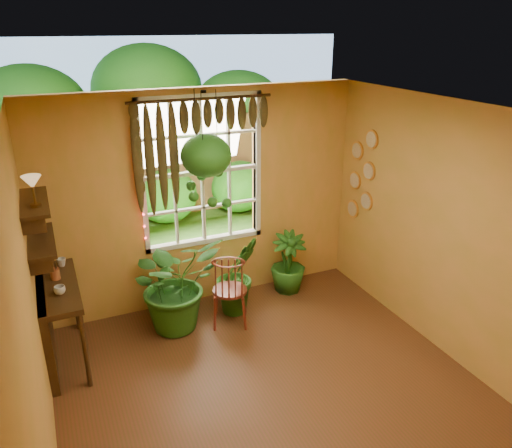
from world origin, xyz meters
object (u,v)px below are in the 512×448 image
at_px(windsor_chair, 230,300).
at_px(hanging_basket, 206,162).
at_px(potted_plant_left, 176,283).
at_px(counter_ledge, 51,317).
at_px(potted_plant_mid, 238,275).

relative_size(windsor_chair, hanging_basket, 0.80).
height_order(potted_plant_left, hanging_basket, hanging_basket).
xyz_separation_m(counter_ledge, potted_plant_mid, (2.15, 0.17, -0.05)).
height_order(counter_ledge, potted_plant_left, potted_plant_left).
xyz_separation_m(potted_plant_mid, hanging_basket, (-0.27, 0.26, 1.39)).
bearing_deg(potted_plant_left, hanging_basket, 28.84).
xyz_separation_m(counter_ledge, potted_plant_left, (1.37, 0.14, 0.03)).
bearing_deg(potted_plant_left, counter_ledge, -174.33).
bearing_deg(windsor_chair, hanging_basket, 121.35).
height_order(windsor_chair, potted_plant_left, potted_plant_left).
height_order(windsor_chair, hanging_basket, hanging_basket).
xyz_separation_m(potted_plant_left, potted_plant_mid, (0.79, 0.03, -0.08)).
bearing_deg(hanging_basket, windsor_chair, -81.77).
xyz_separation_m(windsor_chair, potted_plant_left, (-0.59, 0.20, 0.26)).
distance_m(potted_plant_left, potted_plant_mid, 0.79).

